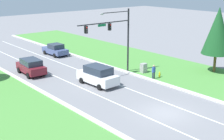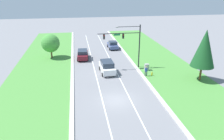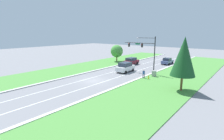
{
  "view_description": "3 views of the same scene",
  "coord_description": "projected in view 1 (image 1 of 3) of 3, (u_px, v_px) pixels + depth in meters",
  "views": [
    {
      "loc": [
        -19.24,
        -15.77,
        10.93
      ],
      "look_at": [
        0.34,
        7.45,
        2.1
      ],
      "focal_mm": 50.0,
      "sensor_mm": 36.0,
      "label": 1
    },
    {
      "loc": [
        -4.63,
        -24.35,
        13.7
      ],
      "look_at": [
        0.3,
        5.31,
        2.12
      ],
      "focal_mm": 35.0,
      "sensor_mm": 36.0,
      "label": 2
    },
    {
      "loc": [
        21.52,
        -21.33,
        8.45
      ],
      "look_at": [
        1.09,
        3.86,
        1.47
      ],
      "focal_mm": 28.0,
      "sensor_mm": 36.0,
      "label": 3
    }
  ],
  "objects": [
    {
      "name": "ground_plane",
      "position": [
        165.0,
        113.0,
        26.54
      ],
      "size": [
        160.0,
        160.0,
        0.0
      ],
      "primitive_type": "plane",
      "color": "slate"
    },
    {
      "name": "curb_strip_right",
      "position": [
        204.0,
        97.0,
        30.02
      ],
      "size": [
        0.5,
        90.0,
        0.15
      ],
      "color": "beige",
      "rests_on": "ground_plane"
    },
    {
      "name": "curb_strip_left",
      "position": [
        115.0,
        132.0,
        23.02
      ],
      "size": [
        0.5,
        90.0,
        0.15
      ],
      "color": "beige",
      "rests_on": "ground_plane"
    },
    {
      "name": "lane_stripe_inner_left",
      "position": [
        151.0,
        119.0,
        25.43
      ],
      "size": [
        0.14,
        81.0,
        0.01
      ],
      "color": "white",
      "rests_on": "ground_plane"
    },
    {
      "name": "lane_stripe_inner_right",
      "position": [
        179.0,
        108.0,
        27.66
      ],
      "size": [
        0.14,
        81.0,
        0.01
      ],
      "color": "white",
      "rests_on": "ground_plane"
    },
    {
      "name": "traffic_signal_mast",
      "position": [
        115.0,
        32.0,
        35.86
      ],
      "size": [
        7.36,
        0.41,
        7.68
      ],
      "color": "black",
      "rests_on": "ground_plane"
    },
    {
      "name": "slate_blue_sedan",
      "position": [
        55.0,
        50.0,
        46.62
      ],
      "size": [
        2.22,
        4.55,
        1.74
      ],
      "rotation": [
        0.0,
        0.0,
        0.02
      ],
      "color": "#475684",
      "rests_on": "ground_plane"
    },
    {
      "name": "white_suv",
      "position": [
        98.0,
        75.0,
        33.43
      ],
      "size": [
        2.43,
        4.95,
        2.08
      ],
      "rotation": [
        0.0,
        0.0,
        0.04
      ],
      "color": "white",
      "rests_on": "ground_plane"
    },
    {
      "name": "burgundy_suv",
      "position": [
        31.0,
        66.0,
        37.11
      ],
      "size": [
        2.38,
        4.68,
        1.88
      ],
      "rotation": [
        0.0,
        0.0,
        -0.05
      ],
      "color": "maroon",
      "rests_on": "ground_plane"
    },
    {
      "name": "utility_cabinet",
      "position": [
        144.0,
        68.0,
        37.72
      ],
      "size": [
        0.7,
        0.6,
        1.2
      ],
      "color": "#9E9E99",
      "rests_on": "ground_plane"
    },
    {
      "name": "pedestrian",
      "position": [
        154.0,
        71.0,
        35.24
      ],
      "size": [
        0.4,
        0.23,
        1.69
      ],
      "rotation": [
        0.0,
        0.0,
        3.17
      ],
      "color": "#232842",
      "rests_on": "ground_plane"
    },
    {
      "name": "fire_hydrant",
      "position": [
        160.0,
        75.0,
        36.03
      ],
      "size": [
        0.34,
        0.2,
        0.7
      ],
      "color": "gold",
      "rests_on": "ground_plane"
    },
    {
      "name": "conifer_near_right_tree",
      "position": [
        218.0,
        31.0,
        36.81
      ],
      "size": [
        3.51,
        3.51,
        7.93
      ],
      "color": "brown",
      "rests_on": "ground_plane"
    }
  ]
}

